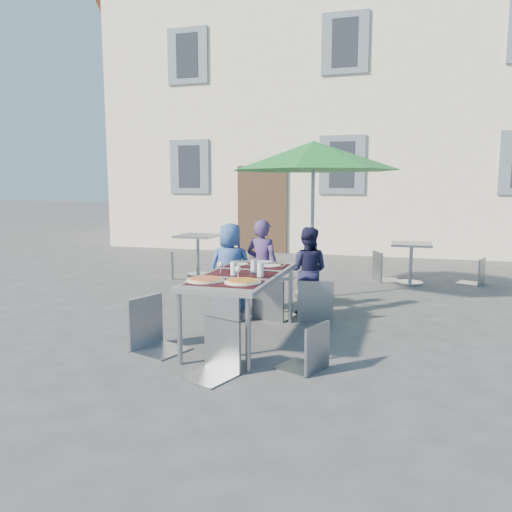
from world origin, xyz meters
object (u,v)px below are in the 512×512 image
(child_0, at_px, (230,268))
(chair_3, at_px, (152,291))
(child_1, at_px, (262,266))
(chair_5, at_px, (215,316))
(bg_chair_l_1, at_px, (384,248))
(patio_umbrella, at_px, (313,157))
(pizza_near_right, at_px, (243,281))
(child_2, at_px, (307,271))
(chair_0, at_px, (232,281))
(chair_2, at_px, (316,275))
(chair_4, at_px, (309,318))
(cafe_table_1, at_px, (411,257))
(cafe_table_0, at_px, (198,247))
(bg_chair_l_0, at_px, (178,247))
(bg_chair_r_1, at_px, (477,255))
(chair_1, at_px, (272,273))
(bg_chair_r_0, at_px, (250,252))
(dining_table, at_px, (242,279))
(pizza_near_left, at_px, (206,279))

(child_0, bearing_deg, chair_3, 75.62)
(child_1, bearing_deg, chair_5, 107.20)
(bg_chair_l_1, bearing_deg, patio_umbrella, -118.84)
(pizza_near_right, bearing_deg, child_2, 81.46)
(chair_0, xyz_separation_m, chair_2, (1.03, 0.23, 0.10))
(chair_0, relative_size, chair_4, 1.00)
(chair_3, relative_size, cafe_table_1, 1.46)
(chair_3, bearing_deg, chair_5, -27.98)
(chair_0, distance_m, chair_5, 1.89)
(child_2, bearing_deg, child_1, 6.31)
(chair_3, distance_m, cafe_table_1, 5.15)
(child_0, height_order, bg_chair_l_1, child_0)
(patio_umbrella, bearing_deg, bg_chair_l_1, 61.16)
(pizza_near_right, distance_m, chair_4, 0.76)
(cafe_table_1, bearing_deg, cafe_table_0, -175.32)
(bg_chair_l_0, xyz_separation_m, bg_chair_r_1, (5.22, 0.90, -0.06))
(child_2, distance_m, bg_chair_r_1, 3.74)
(chair_1, xyz_separation_m, bg_chair_r_0, (-1.02, 2.35, -0.05))
(bg_chair_l_0, bearing_deg, chair_1, -43.81)
(dining_table, relative_size, bg_chair_r_1, 2.11)
(chair_1, relative_size, bg_chair_r_0, 1.09)
(patio_umbrella, relative_size, bg_chair_l_0, 2.58)
(child_2, height_order, bg_chair_l_0, child_2)
(child_1, xyz_separation_m, child_2, (0.59, 0.08, -0.05))
(bg_chair_l_0, bearing_deg, pizza_near_right, -56.51)
(chair_4, relative_size, cafe_table_0, 1.10)
(dining_table, relative_size, pizza_near_right, 5.14)
(child_2, xyz_separation_m, chair_3, (-1.25, -1.89, 0.03))
(pizza_near_right, bearing_deg, chair_2, 74.22)
(cafe_table_0, bearing_deg, patio_umbrella, -28.28)
(cafe_table_1, bearing_deg, child_0, -130.04)
(pizza_near_right, xyz_separation_m, patio_umbrella, (0.17, 2.81, 1.34))
(chair_3, distance_m, cafe_table_0, 4.33)
(chair_1, xyz_separation_m, chair_3, (-0.86, -1.52, 0.03))
(pizza_near_left, bearing_deg, bg_chair_r_1, 56.99)
(pizza_near_left, xyz_separation_m, child_2, (0.66, 1.88, -0.19))
(chair_0, bearing_deg, child_2, 31.40)
(pizza_near_left, distance_m, chair_5, 0.60)
(cafe_table_1, bearing_deg, patio_umbrella, -131.77)
(bg_chair_l_1, bearing_deg, pizza_near_left, -108.31)
(chair_3, distance_m, chair_5, 0.99)
(child_0, distance_m, chair_1, 0.63)
(chair_3, bearing_deg, chair_1, 60.40)
(chair_1, xyz_separation_m, bg_chair_l_0, (-2.42, 2.32, -0.02))
(pizza_near_right, height_order, chair_0, chair_0)
(chair_1, height_order, bg_chair_l_0, chair_1)
(chair_4, bearing_deg, chair_3, 175.72)
(child_0, distance_m, chair_2, 1.17)
(pizza_near_left, bearing_deg, chair_2, 62.45)
(child_0, xyz_separation_m, bg_chair_r_0, (-0.41, 2.19, -0.07))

